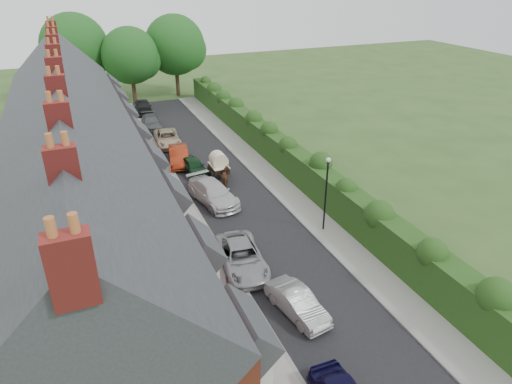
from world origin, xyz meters
TOP-DOWN VIEW (x-y plane):
  - ground at (0.00, 0.00)m, footprint 140.00×140.00m
  - road at (-0.50, 11.00)m, footprint 6.00×58.00m
  - pavement_hedge_side at (3.60, 11.00)m, footprint 2.20×58.00m
  - pavement_house_side at (-4.35, 11.00)m, footprint 1.70×58.00m
  - kerb_hedge_side at (2.55, 11.00)m, footprint 0.18×58.00m
  - kerb_house_side at (-3.55, 11.00)m, footprint 0.18×58.00m
  - hedge at (5.40, 11.00)m, footprint 2.10×58.00m
  - terrace_row at (-10.87, 9.98)m, footprint 9.05×40.50m
  - garden_wall_row at (-5.35, 10.00)m, footprint 0.35×40.35m
  - lamppost at (3.40, 4.00)m, footprint 0.32×0.32m
  - tree_far_left at (-2.65, 40.08)m, footprint 7.14×6.80m
  - tree_far_right at (3.39, 42.08)m, footprint 7.98×7.60m
  - tree_far_back at (-8.59, 43.08)m, footprint 8.40×8.00m
  - car_silver_a at (-1.82, -2.46)m, footprint 2.06×4.13m
  - car_silver_b at (-3.00, 2.20)m, footprint 2.96×5.41m
  - car_white at (-2.04, 10.56)m, footprint 3.10×5.60m
  - car_green at (-1.96, 16.20)m, footprint 1.85×3.96m
  - car_red at (-2.61, 18.71)m, footprint 2.40×4.80m
  - car_beige at (-2.49, 23.80)m, footprint 2.64×5.01m
  - car_grey at (-3.00, 29.40)m, footprint 2.25×4.72m
  - car_black at (-2.81, 35.14)m, footprint 2.21×4.83m
  - horse at (-0.28, 12.66)m, footprint 1.15×1.90m
  - horse_cart at (-0.28, 14.58)m, footprint 1.38×3.05m

SIDE VIEW (x-z plane):
  - ground at x=0.00m, z-range 0.00..0.00m
  - road at x=-0.50m, z-range 0.00..0.02m
  - pavement_hedge_side at x=3.60m, z-range 0.00..0.12m
  - pavement_house_side at x=-4.35m, z-range 0.00..0.12m
  - kerb_hedge_side at x=2.55m, z-range 0.00..0.13m
  - kerb_house_side at x=-3.55m, z-range 0.00..0.13m
  - garden_wall_row at x=-5.35m, z-range -0.09..1.01m
  - car_silver_a at x=-1.82m, z-range 0.00..1.30m
  - car_green at x=-1.96m, z-range 0.00..1.31m
  - car_grey at x=-3.00m, z-range 0.00..1.33m
  - car_beige at x=-2.49m, z-range 0.00..1.34m
  - car_silver_b at x=-3.00m, z-range 0.00..1.44m
  - horse at x=-0.28m, z-range 0.00..1.50m
  - car_red at x=-2.61m, z-range 0.00..1.51m
  - car_white at x=-2.04m, z-range 0.00..1.54m
  - car_black at x=-2.81m, z-range 0.00..1.61m
  - horse_cart at x=-0.28m, z-range 0.16..2.36m
  - hedge at x=5.40m, z-range 0.18..3.03m
  - lamppost at x=3.40m, z-range 0.72..5.88m
  - terrace_row at x=-10.87m, z-range -1.28..10.22m
  - tree_far_left at x=-2.65m, z-range 1.07..10.36m
  - tree_far_right at x=3.39m, z-range 1.16..11.47m
  - tree_far_back at x=-8.59m, z-range 1.21..12.03m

